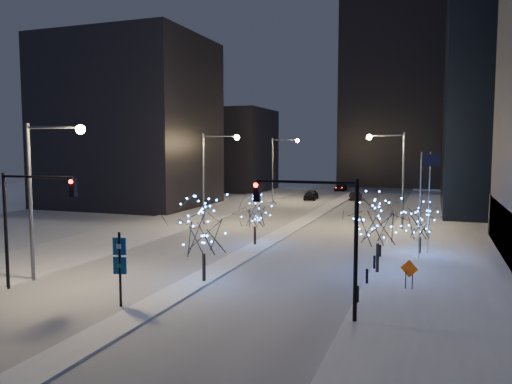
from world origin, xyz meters
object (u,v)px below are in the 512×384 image
at_px(holiday_tree_median_far, 255,213).
at_px(street_lamp_w_far, 279,160).
at_px(traffic_signal_east, 324,225).
at_px(holiday_tree_plaza_near, 378,220).
at_px(holiday_tree_plaza_far, 420,222).
at_px(traffic_signal_west, 26,212).
at_px(holiday_tree_median_near, 204,229).
at_px(car_mid, 356,196).
at_px(street_lamp_east, 394,168).
at_px(construction_sign, 409,271).
at_px(wayfinding_sign, 120,261).
at_px(car_near, 311,195).
at_px(street_lamp_w_near, 43,180).
at_px(street_lamp_w_mid, 212,166).
at_px(car_far, 341,187).

bearing_deg(holiday_tree_median_far, street_lamp_w_far, 103.70).
relative_size(traffic_signal_east, holiday_tree_plaza_near, 1.25).
bearing_deg(holiday_tree_plaza_far, traffic_signal_west, -139.44).
bearing_deg(street_lamp_w_far, holiday_tree_median_near, -78.61).
bearing_deg(car_mid, street_lamp_east, 107.30).
relative_size(holiday_tree_plaza_near, construction_sign, 3.17).
distance_m(traffic_signal_east, holiday_tree_plaza_far, 17.95).
relative_size(street_lamp_east, holiday_tree_plaza_far, 2.37).
bearing_deg(car_mid, holiday_tree_plaza_far, 106.82).
height_order(holiday_tree_median_far, holiday_tree_plaza_near, holiday_tree_plaza_near).
bearing_deg(holiday_tree_median_near, wayfinding_sign, -110.52).
bearing_deg(holiday_tree_plaza_near, car_near, 108.67).
distance_m(holiday_tree_median_far, wayfinding_sign, 18.00).
height_order(street_lamp_w_near, traffic_signal_east, street_lamp_w_near).
relative_size(holiday_tree_plaza_near, wayfinding_sign, 1.39).
bearing_deg(construction_sign, street_lamp_w_near, -148.86).
distance_m(traffic_signal_east, wayfinding_sign, 10.95).
relative_size(car_mid, holiday_tree_plaza_far, 0.97).
xyz_separation_m(car_mid, holiday_tree_median_near, (-1.58, -53.27, 2.77)).
xyz_separation_m(traffic_signal_west, holiday_tree_plaza_near, (18.94, 11.09, -1.08)).
bearing_deg(street_lamp_w_mid, street_lamp_w_near, -90.00).
bearing_deg(holiday_tree_median_far, traffic_signal_east, -60.05).
xyz_separation_m(street_lamp_w_far, wayfinding_sign, (7.29, -52.58, -4.03)).
bearing_deg(holiday_tree_median_near, traffic_signal_west, -149.95).
bearing_deg(street_lamp_w_mid, street_lamp_east, 8.96).
bearing_deg(holiday_tree_plaza_far, street_lamp_east, 104.06).
height_order(street_lamp_w_near, holiday_tree_median_far, street_lamp_w_near).
bearing_deg(wayfinding_sign, street_lamp_w_far, 86.19).
bearing_deg(traffic_signal_west, holiday_tree_plaza_near, 30.35).
distance_m(street_lamp_w_far, street_lamp_east, 29.08).
xyz_separation_m(street_lamp_w_mid, traffic_signal_west, (0.50, -27.00, -1.74)).
bearing_deg(holiday_tree_median_far, construction_sign, -36.69).
bearing_deg(street_lamp_w_mid, holiday_tree_median_near, -66.62).
height_order(car_mid, holiday_tree_median_far, holiday_tree_median_far).
xyz_separation_m(holiday_tree_median_far, holiday_tree_plaza_near, (11.00, -6.29, 0.77)).
relative_size(street_lamp_east, car_mid, 2.44).
distance_m(street_lamp_east, car_far, 47.49).
bearing_deg(street_lamp_w_mid, car_far, 83.30).
bearing_deg(car_near, traffic_signal_west, -97.42).
bearing_deg(construction_sign, street_lamp_east, 113.39).
height_order(holiday_tree_plaza_near, construction_sign, holiday_tree_plaza_near).
distance_m(wayfinding_sign, construction_sign, 16.53).
bearing_deg(traffic_signal_west, car_mid, 79.79).
relative_size(traffic_signal_west, car_mid, 1.71).
distance_m(street_lamp_w_mid, car_mid, 33.82).
xyz_separation_m(street_lamp_w_near, holiday_tree_median_near, (9.44, 3.17, -3.05)).
height_order(traffic_signal_west, holiday_tree_median_near, traffic_signal_west).
bearing_deg(holiday_tree_plaza_far, holiday_tree_median_near, -133.48).
bearing_deg(traffic_signal_west, street_lamp_w_far, 90.55).
height_order(street_lamp_w_mid, construction_sign, street_lamp_w_mid).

